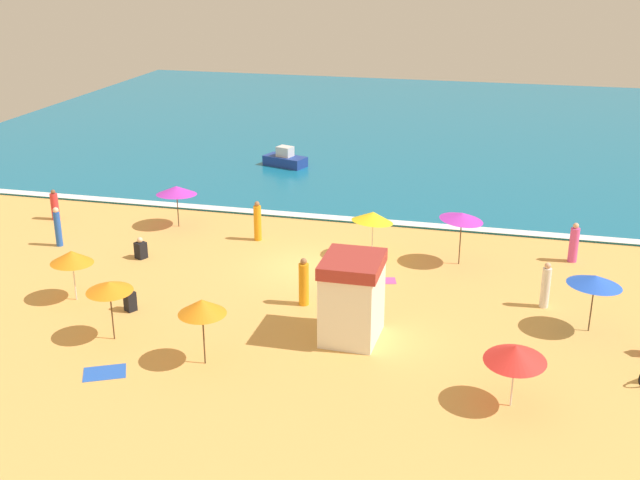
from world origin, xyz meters
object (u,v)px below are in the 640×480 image
beachgoer_1 (546,286)px  beachgoer_5 (574,244)px  beachgoer_2 (58,227)px  beachgoer_7 (258,222)px  beach_umbrella_5 (109,287)px  beachgoer_4 (141,249)px  beachgoer_0 (130,300)px  small_boat_0 (285,159)px  beach_umbrella_2 (176,190)px  beach_umbrella_0 (595,280)px  beach_umbrella_1 (373,217)px  beachgoer_9 (304,283)px  beach_umbrella_4 (202,307)px  beachgoer_3 (55,206)px  beach_umbrella_6 (515,353)px  lifeguard_cabana (352,297)px  beach_umbrella_3 (72,257)px  beach_umbrella_7 (462,217)px

beachgoer_1 → beachgoer_5: size_ratio=1.02×
beachgoer_2 → beachgoer_7: 8.92m
beach_umbrella_5 → beachgoer_4: (-2.45, 7.10, -1.54)m
beachgoer_5 → beachgoer_0: bearing=-150.9°
beachgoer_7 → small_boat_0: (-2.34, 12.45, -0.37)m
beachgoer_7 → beach_umbrella_2: bearing=168.6°
beach_umbrella_0 → beach_umbrella_1: beach_umbrella_0 is taller
beachgoer_9 → beach_umbrella_2: bearing=139.1°
beach_umbrella_4 → beachgoer_1: bearing=33.3°
beach_umbrella_0 → beachgoer_3: beach_umbrella_0 is taller
beach_umbrella_2 → beachgoer_5: size_ratio=1.19×
beach_umbrella_1 → beachgoer_1: size_ratio=1.44×
beachgoer_5 → beach_umbrella_6: bearing=-100.8°
beachgoer_4 → beachgoer_7: beachgoer_7 is taller
beach_umbrella_6 → beachgoer_7: beach_umbrella_6 is taller
beachgoer_4 → beachgoer_7: (4.21, 3.34, 0.46)m
beachgoer_3 → beachgoer_4: (6.39, -3.72, -0.29)m
beach_umbrella_1 → beach_umbrella_5: size_ratio=1.19×
lifeguard_cabana → beachgoer_9: (-2.28, 2.16, -0.63)m
beach_umbrella_3 → beachgoer_4: bearing=83.7°
beach_umbrella_5 → beachgoer_0: (-0.48, 2.20, -1.51)m
beach_umbrella_7 → beach_umbrella_4: bearing=-124.6°
beachgoer_3 → small_boat_0: bearing=55.6°
beach_umbrella_4 → beachgoer_5: beach_umbrella_4 is taller
beach_umbrella_5 → beachgoer_0: beach_umbrella_5 is taller
beachgoer_2 → beachgoer_4: 4.29m
beach_umbrella_0 → beach_umbrella_2: size_ratio=1.26×
beach_umbrella_2 → beach_umbrella_7: beach_umbrella_7 is taller
beachgoer_2 → beachgoer_9: 12.74m
beach_umbrella_7 → beachgoer_3: bearing=176.9°
beach_umbrella_1 → beachgoer_9: size_ratio=1.37×
beach_umbrella_2 → beachgoer_4: beach_umbrella_2 is taller
beach_umbrella_7 → beachgoer_4: 13.76m
beach_umbrella_3 → beachgoer_3: size_ratio=1.40×
beach_umbrella_0 → beach_umbrella_3: 18.92m
beachgoer_5 → beachgoer_9: bearing=-145.4°
beach_umbrella_2 → beachgoer_5: (18.17, -0.13, -1.01)m
small_boat_0 → beach_umbrella_2: bearing=-99.6°
lifeguard_cabana → beachgoer_1: 7.72m
beach_umbrella_0 → beachgoer_3: size_ratio=1.70×
beach_umbrella_1 → beach_umbrella_7: beach_umbrella_7 is taller
beachgoer_5 → beachgoer_7: size_ratio=0.94×
beach_umbrella_0 → beach_umbrella_1: 10.11m
beach_umbrella_5 → beachgoer_3: beach_umbrella_5 is taller
beach_umbrella_3 → beach_umbrella_4: beach_umbrella_4 is taller
beachgoer_9 → beach_umbrella_3: bearing=-168.9°
beach_umbrella_0 → beachgoer_7: 15.32m
beach_umbrella_2 → beach_umbrella_6: 20.07m
beachgoer_9 → beach_umbrella_4: bearing=-111.0°
beachgoer_1 → beachgoer_9: bearing=-167.4°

